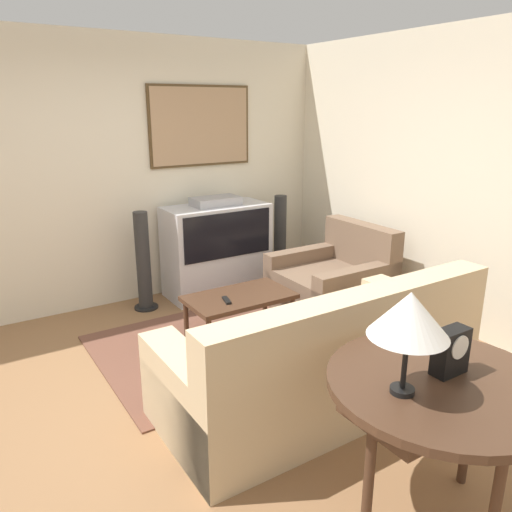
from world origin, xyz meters
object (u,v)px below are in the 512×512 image
object	(u,v)px
tv	(217,249)
console_table	(440,393)
couch	(323,363)
mantel_clock	(451,351)
coffee_table	(239,300)
speaker_tower_right	(280,240)
armchair	(333,283)
table_lamp	(409,316)
speaker_tower_left	(143,264)

from	to	relation	value
tv	console_table	bearing A→B (deg)	-100.45
couch	mantel_clock	bearing A→B (deg)	83.20
couch	console_table	size ratio (longest dim) A/B	2.09
couch	mantel_clock	size ratio (longest dim) A/B	9.67
coffee_table	mantel_clock	size ratio (longest dim) A/B	4.10
couch	speaker_tower_right	bearing A→B (deg)	-118.64
armchair	coffee_table	world-z (taller)	armchair
table_lamp	speaker_tower_left	xyz separation A→B (m)	(0.02, 3.37, -0.68)
coffee_table	table_lamp	size ratio (longest dim) A/B	1.95
coffee_table	speaker_tower_left	xyz separation A→B (m)	(-0.47, 1.10, 0.12)
armchair	coffee_table	xyz separation A→B (m)	(-1.15, -0.05, 0.08)
console_table	speaker_tower_left	distance (m)	3.41
console_table	armchair	bearing A→B (deg)	59.14
coffee_table	speaker_tower_right	distance (m)	1.65
tv	console_table	distance (m)	3.46
couch	tv	bearing A→B (deg)	-100.28
armchair	speaker_tower_left	bearing A→B (deg)	-122.78
couch	speaker_tower_left	distance (m)	2.37
coffee_table	speaker_tower_left	bearing A→B (deg)	113.21
tv	armchair	distance (m)	1.33
armchair	console_table	bearing A→B (deg)	-30.56
speaker_tower_left	speaker_tower_right	world-z (taller)	same
tv	couch	bearing A→B (deg)	-100.26
console_table	speaker_tower_left	world-z (taller)	speaker_tower_left
tv	mantel_clock	world-z (taller)	tv
coffee_table	table_lamp	world-z (taller)	table_lamp
couch	armchair	world-z (taller)	couch
coffee_table	speaker_tower_right	size ratio (longest dim) A/B	0.92
armchair	console_table	size ratio (longest dim) A/B	0.94
mantel_clock	speaker_tower_right	xyz separation A→B (m)	(1.39, 3.37, -0.42)
console_table	mantel_clock	size ratio (longest dim) A/B	4.64
couch	armchair	size ratio (longest dim) A/B	2.22
speaker_tower_left	table_lamp	bearing A→B (deg)	-90.30
armchair	speaker_tower_left	size ratio (longest dim) A/B	0.98
console_table	mantel_clock	world-z (taller)	mantel_clock
armchair	speaker_tower_right	xyz separation A→B (m)	(0.07, 1.05, 0.20)
armchair	speaker_tower_left	world-z (taller)	speaker_tower_left
coffee_table	speaker_tower_right	xyz separation A→B (m)	(1.22, 1.10, 0.12)
console_table	table_lamp	world-z (taller)	table_lamp
table_lamp	mantel_clock	bearing A→B (deg)	-0.19
armchair	mantel_clock	world-z (taller)	mantel_clock
coffee_table	mantel_clock	xyz separation A→B (m)	(-0.17, -2.26, 0.54)
table_lamp	speaker_tower_left	size ratio (longest dim) A/B	0.47
console_table	table_lamp	distance (m)	0.51
couch	console_table	bearing A→B (deg)	79.15
tv	coffee_table	bearing A→B (deg)	-108.60
armchair	speaker_tower_left	xyz separation A→B (m)	(-1.62, 1.05, 0.20)
couch	speaker_tower_left	xyz separation A→B (m)	(-0.43, 2.32, 0.16)
table_lamp	armchair	bearing A→B (deg)	54.71
tv	couch	distance (m)	2.37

